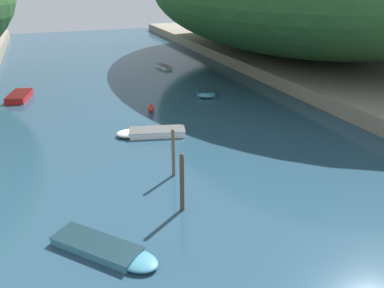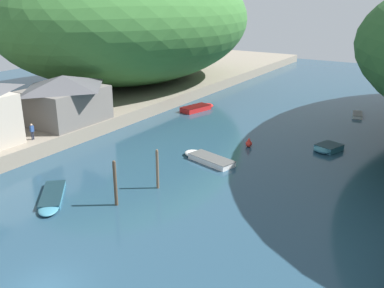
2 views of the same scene
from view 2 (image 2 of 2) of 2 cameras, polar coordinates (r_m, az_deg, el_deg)
The scene contains 14 objects.
water_surface at distance 48.51m, azimuth 9.09°, elevation 0.35°, with size 130.00×130.00×0.00m, color #234256.
left_bank at distance 63.66m, azimuth -14.28°, elevation 5.33°, with size 22.00×120.00×1.58m.
hillside_left at distance 72.45m, azimuth -7.86°, elevation 15.98°, with size 33.89×47.45×19.82m.
boathouse_shed at distance 51.14m, azimuth -16.62°, elevation 5.88°, with size 7.46×9.07×5.41m.
boat_yellow_tender at distance 62.30m, azimuth 21.20°, elevation 3.75°, with size 1.95×4.04×0.43m.
boat_small_dinghy at distance 42.34m, azimuth 1.91°, elevation -1.88°, with size 6.25×3.28×0.56m.
boat_white_cruiser at distance 47.04m, azimuth 17.53°, elevation -0.54°, with size 2.92×3.57×0.64m.
boat_mid_channel at distance 36.09m, azimuth -18.24°, elevation -6.98°, with size 5.23×5.52×0.42m.
boat_open_rowboat at distance 60.93m, azimuth 0.93°, elevation 4.88°, with size 3.20×5.74×0.68m.
mooring_post_nearest at distance 33.55m, azimuth -10.20°, elevation -5.14°, with size 0.26×0.26×3.76m.
mooring_post_second at distance 36.03m, azimuth -4.64°, elevation -3.33°, with size 0.24×0.24×3.51m.
channel_buoy_near at distance 46.48m, azimuth 7.59°, elevation 0.10°, with size 0.70×0.70×1.04m.
person_on_quay at distance 46.20m, azimuth -20.56°, elevation 1.70°, with size 0.23×0.38×1.69m.
person_by_boathouse at distance 48.39m, azimuth -18.58°, elevation 2.70°, with size 0.28×0.41×1.69m.
Camera 2 is at (17.57, -12.42, 15.67)m, focal length 40.00 mm.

